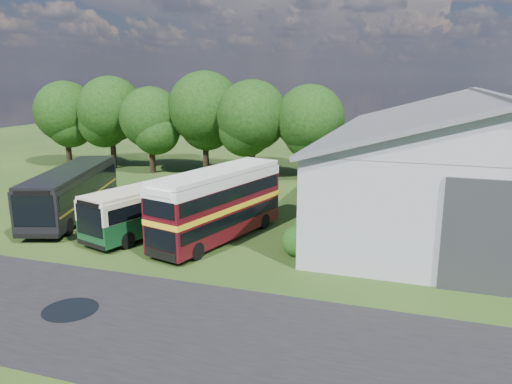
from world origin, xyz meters
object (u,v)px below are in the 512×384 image
(storage_shed, at_px, (482,156))
(bus_green_single, at_px, (162,204))
(bus_dark_single, at_px, (72,191))
(bus_maroon_double, at_px, (218,205))

(storage_shed, distance_m, bus_green_single, 20.22)
(storage_shed, relative_size, bus_dark_single, 2.11)
(bus_green_single, bearing_deg, bus_maroon_double, 5.17)
(storage_shed, bearing_deg, bus_maroon_double, -147.96)
(bus_green_single, bearing_deg, storage_shed, 40.76)
(bus_maroon_double, xyz_separation_m, bus_dark_single, (-11.04, 1.45, -0.33))
(bus_green_single, bearing_deg, bus_dark_single, -168.13)
(storage_shed, xyz_separation_m, bus_dark_single, (-25.34, -7.49, -2.48))
(storage_shed, xyz_separation_m, bus_green_single, (-18.33, -8.11, -2.63))
(bus_dark_single, bearing_deg, bus_green_single, -23.11)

